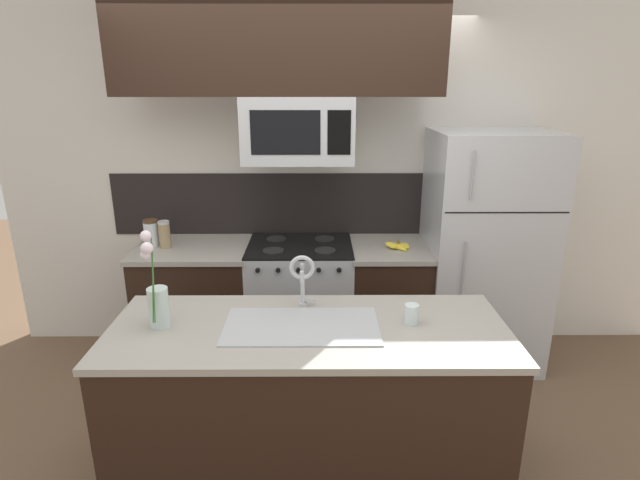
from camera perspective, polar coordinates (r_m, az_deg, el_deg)
The scene contains 17 objects.
ground_plane at distance 3.28m, azimuth -2.66°, elevation -21.20°, with size 10.00×10.00×0.00m, color brown.
rear_partition at distance 3.91m, azimuth 2.22°, elevation 6.46°, with size 5.20×0.10×2.60m, color silver.
splash_band at distance 3.89m, azimuth -2.20°, elevation 4.13°, with size 2.92×0.01×0.48m, color black.
back_counter_left at distance 3.91m, azimuth -13.81°, elevation -7.05°, with size 0.83×0.65×0.91m.
back_counter_right at distance 3.84m, azimuth 7.69°, elevation -7.14°, with size 0.59×0.65×0.91m.
stove_range at distance 3.81m, azimuth -2.23°, elevation -7.15°, with size 0.76×0.64×0.93m.
microwave at distance 3.45m, azimuth -2.50°, elevation 12.47°, with size 0.74×0.40×0.44m.
upper_cabinet_band at distance 3.42m, azimuth -4.84°, elevation 21.09°, with size 2.12×0.34×0.60m, color black.
refrigerator at distance 3.87m, azimuth 18.18°, elevation -1.15°, with size 0.84×0.74×1.74m.
storage_jar_tall at distance 3.83m, azimuth -18.71°, elevation 0.77°, with size 0.11×0.11×0.20m.
storage_jar_medium at distance 3.76m, azimuth -17.34°, elevation 0.63°, with size 0.08×0.08×0.20m.
banana_bunch at distance 3.62m, azimuth 8.92°, elevation -0.68°, with size 0.19×0.15×0.08m.
island_counter at distance 2.73m, azimuth -1.26°, elevation -18.37°, with size 1.96×0.76×0.91m.
kitchen_sink at distance 2.52m, azimuth -2.11°, elevation -11.26°, with size 0.76×0.40×0.16m.
sink_faucet at distance 2.58m, azimuth -2.03°, elevation -3.94°, with size 0.14×0.14×0.31m.
drinking_glass at distance 2.54m, azimuth 10.41°, elevation -8.33°, with size 0.07×0.07×0.10m.
flower_vase at distance 2.55m, azimuth -18.09°, elevation -6.68°, with size 0.10×0.18×0.50m.
Camera 1 is at (0.13, -2.55, 2.06)m, focal length 28.00 mm.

